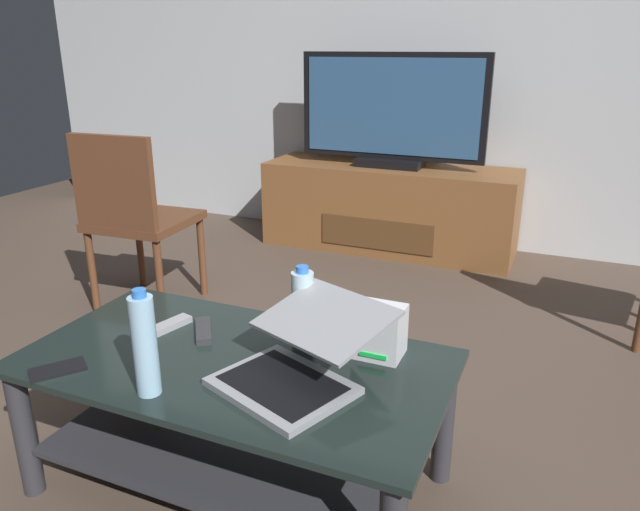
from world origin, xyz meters
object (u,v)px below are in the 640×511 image
object	(u,v)px
water_bottle_near	(145,345)
cell_phone	(58,370)
soundbar_remote	(203,331)
router_box	(380,331)
television	(392,113)
water_bottle_far	(303,304)
laptop	(300,358)
side_chair	(133,213)
coffee_table	(236,400)
tv_remote	(168,326)
media_cabinet	(389,208)

from	to	relation	value
water_bottle_near	cell_phone	xyz separation A→B (m)	(-0.29, -0.01, -0.13)
water_bottle_near	soundbar_remote	world-z (taller)	water_bottle_near
router_box	soundbar_remote	xyz separation A→B (m)	(-0.53, -0.09, -0.06)
television	water_bottle_far	xyz separation A→B (m)	(0.38, -2.09, -0.33)
water_bottle_far	water_bottle_near	bearing A→B (deg)	-116.88
laptop	router_box	size ratio (longest dim) A/B	3.50
side_chair	soundbar_remote	xyz separation A→B (m)	(0.93, -0.81, -0.06)
water_bottle_near	soundbar_remote	distance (m)	0.35
water_bottle_far	coffee_table	bearing A→B (deg)	-119.11
coffee_table	laptop	distance (m)	0.29
tv_remote	water_bottle_near	bearing A→B (deg)	-45.50
coffee_table	laptop	xyz separation A→B (m)	(0.22, -0.03, 0.20)
water_bottle_far	tv_remote	distance (m)	0.43
water_bottle_far	cell_phone	distance (m)	0.69
coffee_table	tv_remote	size ratio (longest dim) A/B	7.40
media_cabinet	cell_phone	world-z (taller)	media_cabinet
television	router_box	xyz separation A→B (m)	(0.62, -2.11, -0.37)
television	soundbar_remote	bearing A→B (deg)	-87.53
cell_phone	tv_remote	bearing A→B (deg)	106.64
television	side_chair	distance (m)	1.66
soundbar_remote	tv_remote	bearing A→B (deg)	152.75
cell_phone	coffee_table	bearing A→B (deg)	67.48
television	water_bottle_near	size ratio (longest dim) A/B	4.11
router_box	water_bottle_far	distance (m)	0.25
water_bottle_near	coffee_table	bearing A→B (deg)	65.22
media_cabinet	side_chair	xyz separation A→B (m)	(-0.83, -1.42, 0.23)
media_cabinet	tv_remote	xyz separation A→B (m)	(-0.02, -2.24, 0.17)
coffee_table	water_bottle_far	world-z (taller)	water_bottle_far
router_box	laptop	bearing A→B (deg)	-124.75
router_box	water_bottle_near	distance (m)	0.63
side_chair	tv_remote	size ratio (longest dim) A/B	5.49
router_box	tv_remote	distance (m)	0.66
water_bottle_far	router_box	bearing A→B (deg)	-4.94
water_bottle_near	water_bottle_far	bearing A→B (deg)	63.12
side_chair	laptop	distance (m)	1.60
coffee_table	media_cabinet	size ratio (longest dim) A/B	0.75
router_box	cell_phone	size ratio (longest dim) A/B	1.03
television	cell_phone	distance (m)	2.58
coffee_table	laptop	size ratio (longest dim) A/B	2.35
laptop	router_box	bearing A→B (deg)	55.25
television	water_bottle_far	distance (m)	2.15
water_bottle_far	soundbar_remote	world-z (taller)	water_bottle_far
coffee_table	water_bottle_near	distance (m)	0.37
media_cabinet	tv_remote	bearing A→B (deg)	-90.60
cell_phone	water_bottle_far	bearing A→B (deg)	77.36
side_chair	laptop	world-z (taller)	side_chair
water_bottle_near	media_cabinet	bearing A→B (deg)	93.46
television	laptop	world-z (taller)	television
coffee_table	television	world-z (taller)	television
laptop	television	bearing A→B (deg)	101.57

